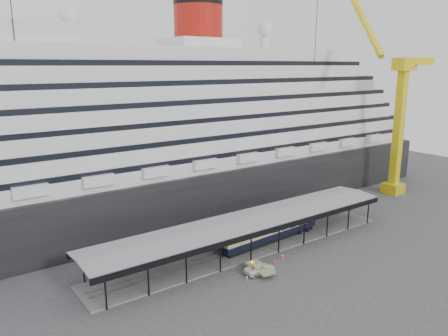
% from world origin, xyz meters
% --- Properties ---
extents(ground, '(200.00, 200.00, 0.00)m').
position_xyz_m(ground, '(0.00, 0.00, 0.00)').
color(ground, '#39393B').
rests_on(ground, ground).
extents(cruise_ship, '(130.00, 30.00, 43.90)m').
position_xyz_m(cruise_ship, '(0.05, 32.00, 18.35)').
color(cruise_ship, black).
rests_on(cruise_ship, ground).
extents(platform_canopy, '(56.00, 9.18, 5.30)m').
position_xyz_m(platform_canopy, '(0.00, 5.00, 2.36)').
color(platform_canopy, slate).
rests_on(platform_canopy, ground).
extents(crane_yellow, '(23.83, 18.78, 47.60)m').
position_xyz_m(crane_yellow, '(47.06, 10.54, 19.96)').
color(crane_yellow, yellow).
rests_on(crane_yellow, ground).
extents(port_truck, '(4.94, 2.60, 1.33)m').
position_xyz_m(port_truck, '(-4.21, -2.79, 0.66)').
color(port_truck, white).
rests_on(port_truck, ground).
extents(pullman_carriage, '(20.96, 3.96, 20.46)m').
position_xyz_m(pullman_carriage, '(4.65, 5.00, 2.50)').
color(pullman_carriage, black).
rests_on(pullman_carriage, ground).
extents(traffic_cone_left, '(0.46, 0.46, 0.74)m').
position_xyz_m(traffic_cone_left, '(-7.09, -3.34, 0.37)').
color(traffic_cone_left, '#D3540B').
rests_on(traffic_cone_left, ground).
extents(traffic_cone_mid, '(0.35, 0.35, 0.67)m').
position_xyz_m(traffic_cone_mid, '(-0.47, -1.92, 0.33)').
color(traffic_cone_mid, red).
rests_on(traffic_cone_mid, ground).
extents(traffic_cone_right, '(0.54, 0.54, 0.82)m').
position_xyz_m(traffic_cone_right, '(1.85, -1.10, 0.41)').
color(traffic_cone_right, '#E8480C').
rests_on(traffic_cone_right, ground).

